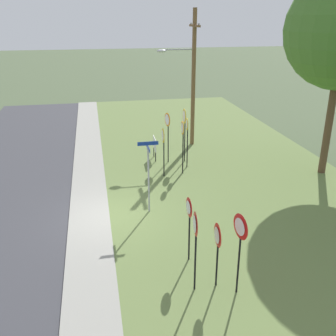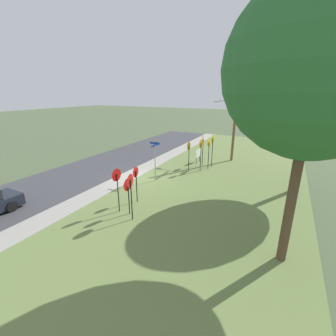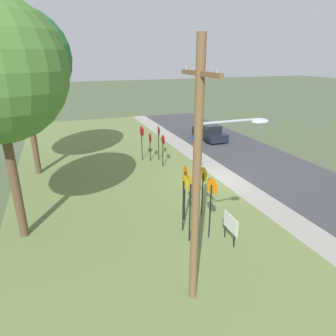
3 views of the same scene
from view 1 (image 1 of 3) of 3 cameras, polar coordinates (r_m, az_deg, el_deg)
name	(u,v)px [view 1 (image 1 of 3)]	position (r m, az deg, el deg)	size (l,w,h in m)	color
ground_plane	(110,217)	(15.97, -8.51, -7.06)	(160.00, 160.00, 0.00)	#4C5B3D
sidewalk_strip	(89,218)	(15.96, -11.40, -7.17)	(44.00, 1.60, 0.06)	#99968C
grass_median	(250,203)	(17.18, 11.95, -5.08)	(44.00, 12.00, 0.04)	olive
stop_sign_near_left	(187,133)	(20.08, 2.80, 5.16)	(0.61, 0.11, 2.64)	black
stop_sign_near_right	(184,123)	(20.82, 2.42, 6.53)	(0.77, 0.10, 2.92)	black
stop_sign_far_left	(183,136)	(19.20, 2.15, 4.63)	(0.66, 0.10, 2.72)	black
stop_sign_far_center	(168,127)	(20.71, -0.06, 6.03)	(0.70, 0.15, 2.74)	black
stop_sign_far_right	(163,142)	(18.88, -0.70, 3.81)	(0.70, 0.10, 2.46)	black
yield_sign_near_left	(195,233)	(10.99, 3.96, -9.49)	(0.71, 0.12, 2.55)	black
yield_sign_near_right	(240,236)	(11.02, 10.42, -9.68)	(0.73, 0.16, 2.55)	black
yield_sign_far_left	(217,241)	(11.39, 7.18, -10.54)	(0.71, 0.10, 2.08)	black
yield_sign_far_right	(189,215)	(12.40, 3.05, -6.86)	(0.65, 0.11, 2.25)	black
street_name_post	(149,171)	(15.40, -2.86, -0.45)	(0.96, 0.82, 3.00)	#9EA0A8
utility_pole	(191,74)	(23.38, 3.35, 13.52)	(2.10, 2.29, 7.87)	brown
notice_board	(155,145)	(21.52, -1.97, 3.40)	(1.10, 0.08, 1.25)	black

